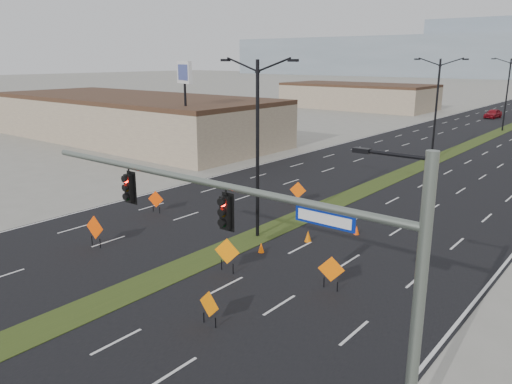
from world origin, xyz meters
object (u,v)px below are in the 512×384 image
Objects in this scene: construction_sign_4 at (209,306)px; cone_1 at (308,236)px; streetlight_1 at (436,107)px; construction_sign_3 at (227,252)px; cone_3 at (225,208)px; construction_sign_5 at (331,270)px; streetlight_2 at (507,92)px; cone_2 at (357,230)px; construction_sign_1 at (156,200)px; car_left at (493,114)px; construction_sign_0 at (95,229)px; construction_sign_2 at (298,191)px; signal_mast at (272,237)px; cone_0 at (261,248)px; pole_sign_west at (185,80)px; streetlight_0 at (257,145)px.

construction_sign_4 is 2.16× the size of cone_1.
streetlight_1 is 33.19m from construction_sign_3.
construction_sign_5 is at bearing -25.91° from cone_3.
streetlight_2 is 5.78× the size of construction_sign_3.
cone_1 is 1.20× the size of cone_2.
construction_sign_1 is 11.01m from construction_sign_3.
construction_sign_0 reaches higher than car_left.
construction_sign_1 is 9.92m from construction_sign_2.
construction_sign_2 is at bearing 106.44° from construction_sign_5.
construction_sign_2 is 1.10× the size of construction_sign_4.
construction_sign_0 is at bearing 174.78° from construction_sign_4.
construction_sign_5 is 6.07m from cone_1.
streetlight_2 is 14.70× the size of cone_3.
streetlight_1 is 6.31× the size of construction_sign_2.
cone_0 is at bearing 129.91° from signal_mast.
cone_1 is at bearing -69.62° from construction_sign_2.
construction_sign_2 is (3.27, -64.63, 0.16)m from car_left.
streetlight_2 is 1.02× the size of pole_sign_west.
construction_sign_4 is at bearing -61.80° from streetlight_0.
cone_0 is (7.00, -73.57, -0.49)m from car_left.
pole_sign_west is (-19.44, -15.10, 2.59)m from streetlight_1.
construction_sign_3 is at bearing -16.84° from pole_sign_west.
signal_mast is 1.63× the size of streetlight_0.
cone_0 is at bearing 78.31° from construction_sign_3.
pole_sign_west is (-21.44, 17.74, 6.98)m from construction_sign_3.
car_left is (-5.27, 71.73, -4.64)m from streetlight_0.
signal_mast reaches higher than car_left.
construction_sign_4 is 0.15× the size of pole_sign_west.
cone_0 is (-0.27, 3.00, -0.74)m from construction_sign_3.
streetlight_1 is 14.99× the size of cone_1.
construction_sign_0 is 13.28m from construction_sign_5.
streetlight_2 reaches higher than construction_sign_0.
streetlight_0 is 5.72m from cone_0.
construction_sign_3 is 5.11m from construction_sign_5.
streetlight_2 is 17.23m from car_left.
construction_sign_3 is at bearing -97.59° from cone_1.
streetlight_2 is at bearing 97.39° from signal_mast.
cone_1 reaches higher than cone_2.
cone_2 is 0.06× the size of pole_sign_west.
cone_3 is (-13.14, 12.23, -4.45)m from signal_mast.
cone_3 is (3.61, 2.89, -0.54)m from construction_sign_1.
construction_sign_1 is at bearing -98.22° from streetlight_2.
streetlight_2 is at bearing 90.00° from streetlight_1.
construction_sign_0 is at bearing -84.69° from car_left.
streetlight_1 reaches higher than cone_1.
cone_1 is at bearing 117.46° from signal_mast.
streetlight_0 is 10.05m from construction_sign_0.
construction_sign_4 is 6.02m from construction_sign_5.
construction_sign_0 reaches higher than cone_0.
streetlight_1 is (-8.56, 38.00, 0.63)m from signal_mast.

